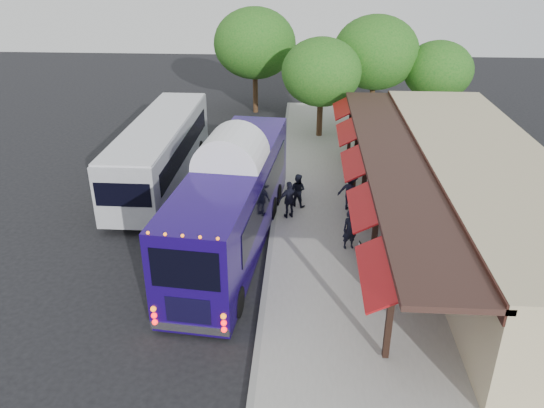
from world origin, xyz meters
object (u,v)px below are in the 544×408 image
(coach_bus, at_px, (233,198))
(ped_c, at_px, (290,200))
(city_bus, at_px, (161,149))
(sign_board, at_px, (360,251))
(ped_a, at_px, (350,230))
(ped_b, at_px, (298,190))
(ped_d, at_px, (350,191))

(coach_bus, relative_size, ped_c, 7.22)
(city_bus, relative_size, sign_board, 11.91)
(ped_a, height_order, ped_b, ped_a)
(ped_b, xyz_separation_m, sign_board, (2.40, -5.07, -0.11))
(city_bus, relative_size, ped_b, 7.56)
(ped_d, height_order, sign_board, ped_d)
(city_bus, xyz_separation_m, sign_board, (9.35, -7.81, -0.93))
(ped_a, relative_size, ped_b, 1.03)
(sign_board, bearing_deg, ped_d, 80.55)
(ped_a, xyz_separation_m, sign_board, (0.29, -1.39, -0.13))
(coach_bus, distance_m, ped_a, 4.75)
(ped_c, bearing_deg, ped_a, 111.08)
(ped_a, relative_size, ped_c, 0.95)
(coach_bus, distance_m, sign_board, 5.33)
(city_bus, distance_m, ped_a, 11.13)
(coach_bus, bearing_deg, sign_board, -13.05)
(ped_d, bearing_deg, sign_board, 109.46)
(ped_a, height_order, sign_board, ped_a)
(ped_d, bearing_deg, ped_b, 14.22)
(ped_d, bearing_deg, ped_c, 38.95)
(ped_c, relative_size, sign_board, 1.70)
(ped_a, bearing_deg, ped_b, 103.68)
(ped_a, bearing_deg, ped_d, 69.87)
(city_bus, height_order, ped_d, city_bus)
(city_bus, bearing_deg, ped_c, -30.34)
(ped_a, bearing_deg, city_bus, 128.46)
(ped_d, distance_m, sign_board, 4.88)
(coach_bus, bearing_deg, ped_b, 59.41)
(city_bus, distance_m, sign_board, 12.22)
(sign_board, bearing_deg, ped_c, 114.99)
(ped_d, xyz_separation_m, sign_board, (0.05, -4.88, -0.21))
(coach_bus, xyz_separation_m, sign_board, (4.90, -1.68, -1.24))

